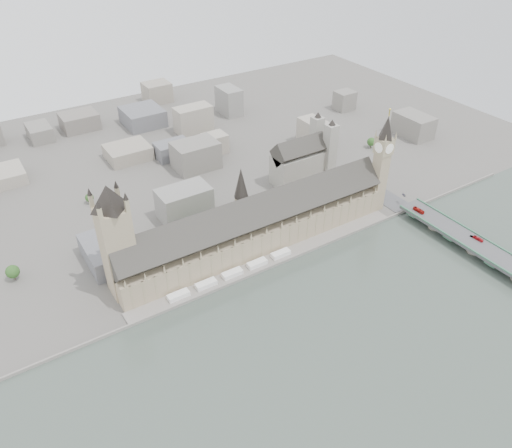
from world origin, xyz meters
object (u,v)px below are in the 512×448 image
elizabeth_tower (382,157)px  victoria_tower (116,236)px  palace_of_westminster (255,226)px  westminster_abbey (303,159)px  westminster_bridge (468,243)px  car_approach (404,195)px  red_bus_north (419,210)px  red_bus_south (478,239)px  car_silver (472,236)px

elizabeth_tower → victoria_tower: size_ratio=1.07×
palace_of_westminster → westminster_abbey: 134.09m
westminster_bridge → car_approach: car_approach is taller
red_bus_north → red_bus_south: red_bus_north is taller
victoria_tower → westminster_abbey: (232.92, 69.00, -30.12)m
car_silver → palace_of_westminster: bearing=136.0°
westminster_bridge → red_bus_north: (-4.67, 55.98, 6.83)m
victoria_tower → car_approach: victoria_tower is taller
victoria_tower → car_approach: bearing=-5.6°
westminster_abbey → victoria_tower: bearing=-163.5°
westminster_bridge → red_bus_north: 56.59m
victoria_tower → car_approach: 294.42m
car_silver → red_bus_north: bearing=88.0°
victoria_tower → car_silver: 313.06m
red_bus_north → car_approach: red_bus_north is taller
victoria_tower → red_bus_north: (279.33, -57.52, -43.25)m
westminster_bridge → red_bus_north: red_bus_north is taller
palace_of_westminster → westminster_abbey: size_ratio=3.90×
palace_of_westminster → elizabeth_tower: size_ratio=2.47×
westminster_bridge → victoria_tower: bearing=158.2°
victoria_tower → westminster_abbey: victoria_tower is taller
car_approach → elizabeth_tower: bearing=-179.3°
car_silver → car_approach: 84.64m
victoria_tower → red_bus_north: bearing=-11.6°
red_bus_south → palace_of_westminster: bearing=142.7°
elizabeth_tower → red_bus_north: elizabeth_tower is taller
victoria_tower → westminster_bridge: (284.00, -113.50, -50.08)m
car_approach → car_silver: bearing=-70.6°
elizabeth_tower → westminster_bridge: size_ratio=0.33×
victoria_tower → red_bus_south: size_ratio=10.40×
westminster_bridge → westminster_abbey: (-51.08, 182.50, 19.96)m
car_silver → car_approach: car_approach is taller
car_silver → car_approach: (1.18, 84.63, 0.11)m
palace_of_westminster → victoria_tower: size_ratio=2.65×
palace_of_westminster → car_silver: bearing=-32.7°
elizabeth_tower → victoria_tower: elizabeth_tower is taller
palace_of_westminster → westminster_abbey: bearing=34.2°
car_silver → car_approach: size_ratio=0.75×
red_bus_north → red_bus_south: (9.91, -61.43, -0.37)m
red_bus_north → car_silver: 56.41m
red_bus_south → victoria_tower: bearing=154.3°
red_bus_north → westminster_bridge: bearing=-86.6°
red_bus_north → westminster_abbey: bearing=108.8°
westminster_bridge → car_silver: bearing=4.3°
red_bus_south → car_silver: bearing=94.0°
westminster_abbey → car_silver: 190.98m
palace_of_westminster → red_bus_north: palace_of_westminster is taller
car_silver → westminster_abbey: bearing=95.7°
victoria_tower → elizabeth_tower: bearing=-4.0°
palace_of_westminster → car_silver: palace_of_westminster is taller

